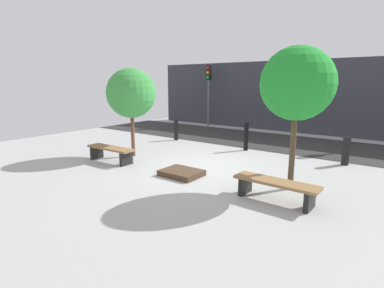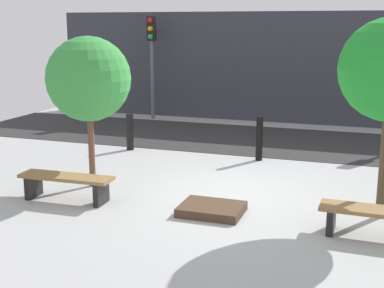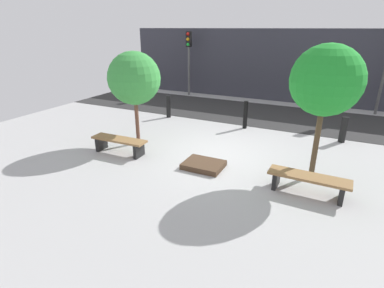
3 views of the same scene
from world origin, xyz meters
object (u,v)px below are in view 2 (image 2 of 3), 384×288
object	(u,v)px
bench_left	(66,183)
bench_right	(381,218)
traffic_light_west	(152,48)
bollard_far_left	(130,132)
tree_behind_left_bench	(89,79)
planter_bed	(212,209)
bollard_left	(259,139)

from	to	relation	value
bench_left	bench_right	xyz separation A→B (m)	(5.34, 0.00, -0.01)
bench_right	traffic_light_west	size ratio (longest dim) A/B	0.53
bench_right	traffic_light_west	world-z (taller)	traffic_light_west
bench_right	bollard_far_left	world-z (taller)	bollard_far_left
bench_right	tree_behind_left_bench	size ratio (longest dim) A/B	0.61
traffic_light_west	bench_right	bearing A→B (deg)	-49.17
bench_right	tree_behind_left_bench	xyz separation A→B (m)	(-5.34, 0.94, 1.77)
planter_bed	bollard_far_left	bearing A→B (deg)	131.14
bench_right	tree_behind_left_bench	bearing A→B (deg)	171.70
bollard_left	traffic_light_west	xyz separation A→B (m)	(-4.56, 4.38, 1.81)
planter_bed	bench_left	bearing A→B (deg)	-175.72
bench_left	bench_right	size ratio (longest dim) A/B	0.98
planter_bed	traffic_light_west	world-z (taller)	traffic_light_west
bench_left	planter_bed	bearing A→B (deg)	2.58
bench_right	bench_left	bearing A→B (deg)	-178.29
tree_behind_left_bench	traffic_light_west	world-z (taller)	traffic_light_west
bench_left	bench_right	distance (m)	5.34
bench_left	bollard_far_left	size ratio (longest dim) A/B	1.90
bollard_left	bollard_far_left	bearing A→B (deg)	180.00
bollard_far_left	traffic_light_west	xyz separation A→B (m)	(-1.25, 4.38, 1.87)
bench_left	traffic_light_west	world-z (taller)	traffic_light_west
planter_bed	tree_behind_left_bench	xyz separation A→B (m)	(-2.67, 0.74, 2.02)
traffic_light_west	tree_behind_left_bench	bearing A→B (deg)	-75.75
bollard_left	planter_bed	bearing A→B (deg)	-90.00
bench_right	tree_behind_left_bench	world-z (taller)	tree_behind_left_bench
planter_bed	tree_behind_left_bench	size ratio (longest dim) A/B	0.36
bench_left	planter_bed	size ratio (longest dim) A/B	1.67
bench_left	bollard_far_left	bearing A→B (deg)	97.36
traffic_light_west	bollard_left	bearing A→B (deg)	-43.86
bench_left	bollard_left	bearing A→B (deg)	54.47
tree_behind_left_bench	traffic_light_west	xyz separation A→B (m)	(-1.88, 7.42, 0.23)
bench_left	planter_bed	xyz separation A→B (m)	(2.67, 0.20, -0.26)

